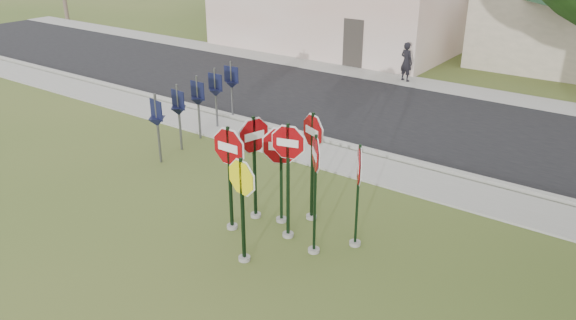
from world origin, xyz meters
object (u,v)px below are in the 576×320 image
Objects in this scene: stop_sign_yellow at (242,198)px; pedestrian at (406,62)px; stop_sign_left at (229,164)px; stop_sign_center at (288,166)px.

stop_sign_yellow is 14.47m from pedestrian.
stop_sign_yellow is 0.93× the size of stop_sign_left.
stop_sign_left is 13.49m from pedestrian.
stop_sign_left is (-1.03, 0.81, 0.16)m from stop_sign_yellow.
stop_sign_center is 1.30m from stop_sign_yellow.
stop_sign_yellow reaches higher than pedestrian.
stop_sign_center reaches higher than stop_sign_yellow.
stop_sign_left is at bearing 141.75° from stop_sign_yellow.
pedestrian is at bearing 104.21° from stop_sign_center.
stop_sign_center is 1.29m from stop_sign_left.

